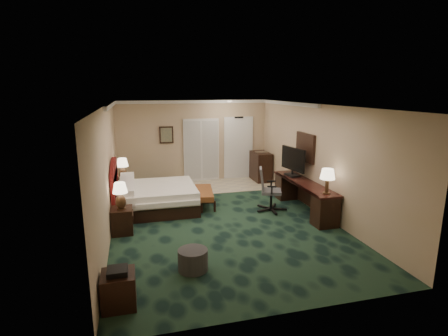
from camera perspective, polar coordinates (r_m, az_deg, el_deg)
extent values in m
cube|color=black|center=(8.49, -0.56, -8.31)|extent=(5.00, 7.50, 0.00)
cube|color=silver|center=(7.93, -0.61, 10.21)|extent=(5.00, 7.50, 0.00)
cube|color=tan|center=(11.73, -4.98, 4.36)|extent=(5.00, 0.00, 2.70)
cube|color=tan|center=(4.70, 10.54, -8.75)|extent=(5.00, 0.00, 2.70)
cube|color=tan|center=(7.91, -18.46, -0.35)|extent=(0.00, 7.50, 2.70)
cube|color=tan|center=(9.02, 15.03, 1.44)|extent=(0.00, 7.50, 2.70)
cube|color=#BCB198|center=(11.37, 0.34, -2.78)|extent=(3.20, 1.70, 0.01)
cube|color=white|center=(12.09, 2.35, 3.22)|extent=(1.02, 0.06, 2.18)
cube|color=#B5B5B5|center=(11.78, -3.72, 2.94)|extent=(1.20, 0.06, 2.10)
cube|color=#4B5D51|center=(11.54, -9.40, 5.36)|extent=(0.45, 0.06, 0.55)
cube|color=white|center=(9.49, 13.13, 3.31)|extent=(0.05, 0.95, 0.75)
cube|color=white|center=(9.22, -10.86, -4.78)|extent=(1.96, 1.81, 0.62)
cube|color=black|center=(7.94, -16.29, -8.24)|extent=(0.44, 0.51, 0.55)
cube|color=black|center=(10.30, -15.88, -3.31)|extent=(0.46, 0.53, 0.58)
cube|color=brown|center=(9.37, -3.28, -4.90)|extent=(0.61, 1.32, 0.43)
cylinder|color=#303030|center=(6.23, -5.09, -14.71)|extent=(0.64, 0.64, 0.37)
cube|color=black|center=(5.49, -16.80, -18.51)|extent=(0.47, 0.47, 0.51)
cube|color=black|center=(9.16, 12.85, -4.54)|extent=(0.56, 2.62, 0.76)
cube|color=black|center=(9.55, 11.18, 0.99)|extent=(0.24, 1.00, 0.78)
cube|color=black|center=(11.92, 6.01, 0.25)|extent=(0.51, 0.92, 0.97)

